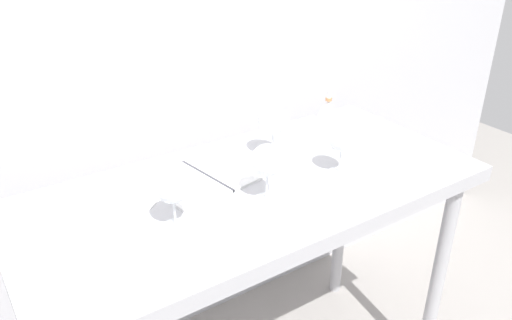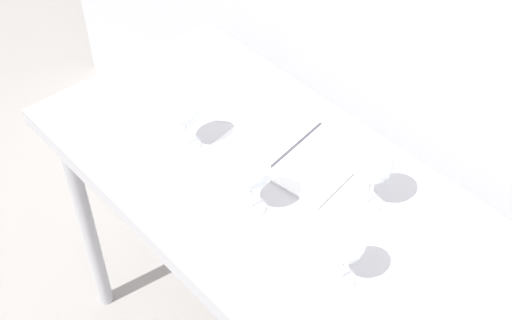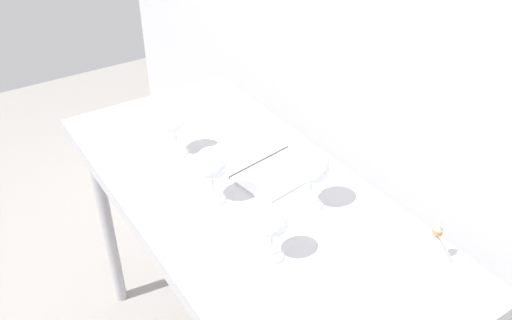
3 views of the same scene
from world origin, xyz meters
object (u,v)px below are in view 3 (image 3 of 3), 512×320
wine_glass_near_center (212,164)px  wine_glass_far_right (312,168)px  wine_glass_near_right (272,222)px  open_notebook (260,162)px  tasting_sheet_lower (211,123)px  decanter_funnel (434,247)px  wine_glass_near_left (174,121)px  tasting_sheet_upper (356,280)px

wine_glass_near_center → wine_glass_far_right: size_ratio=0.96×
wine_glass_near_right → wine_glass_near_center: bearing=-178.4°
open_notebook → tasting_sheet_lower: bearing=171.9°
tasting_sheet_lower → decanter_funnel: decanter_funnel is taller
wine_glass_near_left → decanter_funnel: size_ratio=1.27×
tasting_sheet_lower → wine_glass_near_right: bearing=-56.2°
wine_glass_near_center → tasting_sheet_upper: size_ratio=0.85×
wine_glass_far_right → decanter_funnel: size_ratio=1.34×
wine_glass_far_right → open_notebook: bearing=-178.9°
wine_glass_near_left → decanter_funnel: bearing=21.6°
decanter_funnel → wine_glass_near_left: bearing=-158.4°
wine_glass_near_left → tasting_sheet_upper: 0.75m
wine_glass_far_right → tasting_sheet_upper: wine_glass_far_right is taller
tasting_sheet_lower → decanter_funnel: 0.89m
wine_glass_near_center → wine_glass_far_right: 0.27m
wine_glass_near_right → tasting_sheet_upper: bearing=35.0°
wine_glass_far_right → decanter_funnel: (0.34, 0.12, -0.08)m
wine_glass_near_center → wine_glass_near_left: 0.27m
open_notebook → decanter_funnel: decanter_funnel is taller
open_notebook → tasting_sheet_lower: open_notebook is taller
open_notebook → wine_glass_near_right: bearing=-38.6°
wine_glass_near_center → wine_glass_near_left: (-0.27, 0.02, -0.00)m
wine_glass_near_left → open_notebook: (0.20, 0.19, -0.11)m
wine_glass_near_center → decanter_funnel: 0.61m
wine_glass_far_right → open_notebook: 0.28m
wine_glass_near_center → tasting_sheet_lower: wine_glass_near_center is taller
wine_glass_near_center → tasting_sheet_lower: bearing=151.7°
wine_glass_far_right → tasting_sheet_lower: bearing=-178.9°
wine_glass_far_right → decanter_funnel: 0.37m
tasting_sheet_upper → tasting_sheet_lower: size_ratio=0.96×
tasting_sheet_lower → wine_glass_near_left: bearing=-100.1°
wine_glass_far_right → tasting_sheet_lower: size_ratio=0.86×
wine_glass_near_left → wine_glass_far_right: bearing=23.4°
tasting_sheet_lower → tasting_sheet_upper: bearing=-44.6°
wine_glass_near_center → wine_glass_near_left: size_ratio=1.02×
wine_glass_near_right → wine_glass_far_right: 0.23m
open_notebook → tasting_sheet_upper: bearing=-17.5°
wine_glass_near_center → wine_glass_far_right: (0.17, 0.21, 0.01)m
wine_glass_near_center → decanter_funnel: size_ratio=1.29×
wine_glass_far_right → wine_glass_near_left: bearing=-156.6°
wine_glass_far_right → wine_glass_near_right: bearing=-62.1°
wine_glass_near_left → wine_glass_far_right: 0.48m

